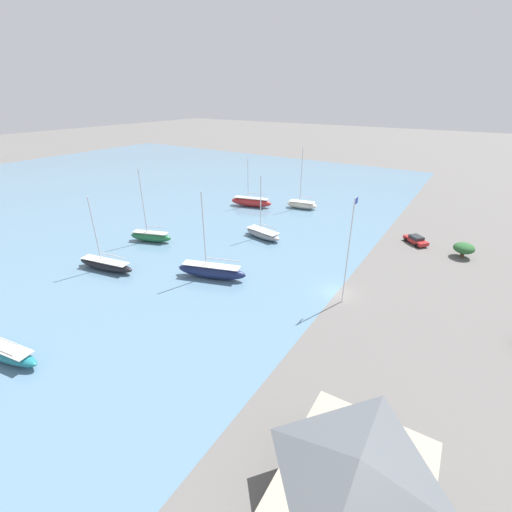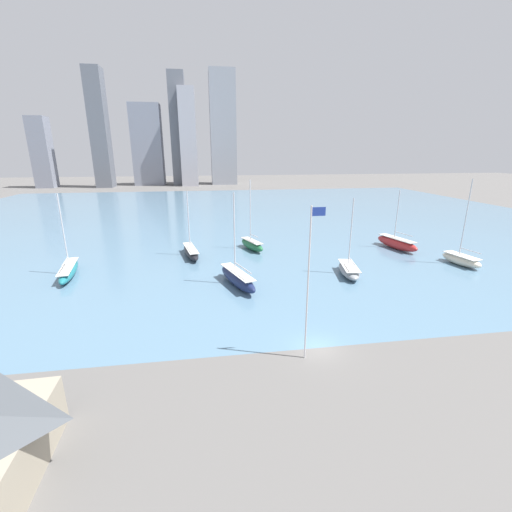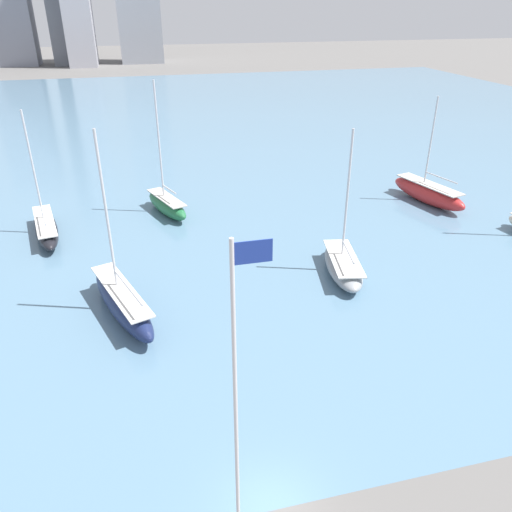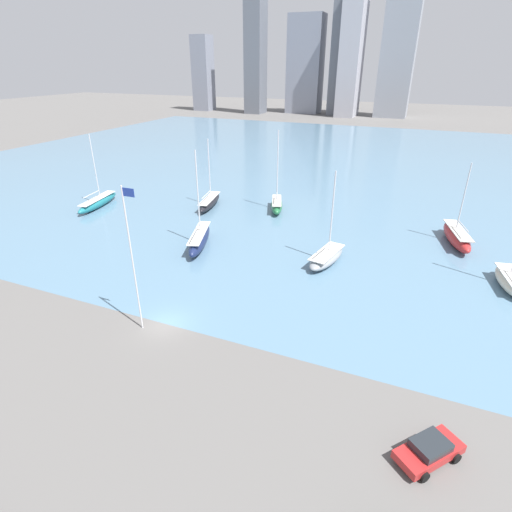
# 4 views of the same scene
# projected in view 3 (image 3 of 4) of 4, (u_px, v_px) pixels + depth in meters

# --- Properties ---
(ground_plane) EXTENTS (500.00, 500.00, 0.00)m
(ground_plane) POSITION_uv_depth(u_px,v_px,m) (272.00, 511.00, 21.32)
(ground_plane) COLOR #605E5B
(harbor_water) EXTENTS (180.00, 140.00, 0.00)m
(harbor_water) POSITION_uv_depth(u_px,v_px,m) (157.00, 133.00, 81.70)
(harbor_water) COLOR slate
(harbor_water) RESTS_ON ground_plane
(flag_pole) EXTENTS (1.24, 0.14, 13.70)m
(flag_pole) POSITION_uv_depth(u_px,v_px,m) (237.00, 412.00, 16.45)
(flag_pole) COLOR silver
(flag_pole) RESTS_ON ground_plane
(sailboat_gray) EXTENTS (3.99, 8.22, 11.41)m
(sailboat_gray) POSITION_uv_depth(u_px,v_px,m) (343.00, 265.00, 39.27)
(sailboat_gray) COLOR gray
(sailboat_gray) RESTS_ON harbor_water
(sailboat_navy) EXTENTS (5.11, 10.31, 12.72)m
(sailboat_navy) POSITION_uv_depth(u_px,v_px,m) (122.00, 302.00, 33.99)
(sailboat_navy) COLOR #19234C
(sailboat_navy) RESTS_ON harbor_water
(sailboat_black) EXTENTS (3.79, 9.94, 11.30)m
(sailboat_black) POSITION_uv_depth(u_px,v_px,m) (46.00, 227.00, 45.65)
(sailboat_black) COLOR black
(sailboat_black) RESTS_ON harbor_water
(sailboat_red) EXTENTS (4.53, 10.08, 10.96)m
(sailboat_red) POSITION_uv_depth(u_px,v_px,m) (428.00, 193.00, 53.13)
(sailboat_red) COLOR #B72828
(sailboat_red) RESTS_ON harbor_water
(sailboat_green) EXTENTS (4.38, 7.96, 12.96)m
(sailboat_green) POSITION_uv_depth(u_px,v_px,m) (167.00, 204.00, 50.38)
(sailboat_green) COLOR #236B3D
(sailboat_green) RESTS_ON harbor_water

